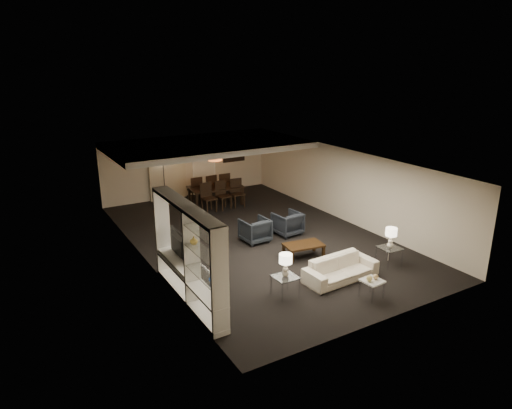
{
  "coord_description": "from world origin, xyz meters",
  "views": [
    {
      "loc": [
        -6.75,
        -11.52,
        5.35
      ],
      "look_at": [
        0.0,
        0.0,
        1.1
      ],
      "focal_mm": 32.0,
      "sensor_mm": 36.0,
      "label": 1
    }
  ],
  "objects": [
    {
      "name": "wall_back",
      "position": [
        0.0,
        5.5,
        1.25
      ],
      "size": [
        7.0,
        0.02,
        2.5
      ],
      "primitive_type": "cube",
      "color": "beige",
      "rests_on": "ground"
    },
    {
      "name": "dining_table",
      "position": [
        0.42,
        3.76,
        0.36
      ],
      "size": [
        2.13,
        1.32,
        0.71
      ],
      "primitive_type": "imported",
      "rotation": [
        0.0,
        0.0,
        -0.09
      ],
      "color": "black",
      "rests_on": "floor"
    },
    {
      "name": "armchair_right",
      "position": [
        1.03,
        -0.23,
        0.37
      ],
      "size": [
        0.85,
        0.88,
        0.74
      ],
      "primitive_type": "imported",
      "rotation": [
        0.0,
        0.0,
        3.23
      ],
      "color": "black",
      "rests_on": "floor"
    },
    {
      "name": "floor",
      "position": [
        0.0,
        0.0,
        0.0
      ],
      "size": [
        11.0,
        11.0,
        0.0
      ],
      "primitive_type": "plane",
      "color": "black",
      "rests_on": "ground"
    },
    {
      "name": "door",
      "position": [
        0.7,
        5.47,
        1.05
      ],
      "size": [
        0.9,
        0.05,
        2.1
      ],
      "primitive_type": "cube",
      "color": "silver",
      "rests_on": "wall_back"
    },
    {
      "name": "chair_nl",
      "position": [
        -0.18,
        3.11,
        0.53
      ],
      "size": [
        0.53,
        0.53,
        1.06
      ],
      "primitive_type": null,
      "rotation": [
        0.0,
        0.0,
        0.09
      ],
      "color": "black",
      "rests_on": "floor"
    },
    {
      "name": "gold_gourd_b",
      "position": [
        0.53,
        -4.63,
        0.52
      ],
      "size": [
        0.13,
        0.13,
        0.13
      ],
      "primitive_type": "sphere",
      "color": "tan",
      "rests_on": "marble_table"
    },
    {
      "name": "wall_right",
      "position": [
        3.5,
        0.0,
        1.25
      ],
      "size": [
        0.02,
        11.0,
        2.5
      ],
      "primitive_type": "cube",
      "color": "beige",
      "rests_on": "ground"
    },
    {
      "name": "vase_amber",
      "position": [
        -3.31,
        -3.01,
        1.65
      ],
      "size": [
        0.17,
        0.17,
        0.18
      ],
      "primitive_type": "imported",
      "color": "gold",
      "rests_on": "media_unit"
    },
    {
      "name": "table_lamp_right",
      "position": [
        2.13,
        -3.53,
        0.79
      ],
      "size": [
        0.33,
        0.33,
        0.56
      ],
      "primitive_type": null,
      "rotation": [
        0.0,
        0.0,
        -0.06
      ],
      "color": "white",
      "rests_on": "side_table_right"
    },
    {
      "name": "wall_front",
      "position": [
        0.0,
        -5.5,
        1.25
      ],
      "size": [
        7.0,
        0.02,
        2.5
      ],
      "primitive_type": "cube",
      "color": "beige",
      "rests_on": "ground"
    },
    {
      "name": "chair_nr",
      "position": [
        1.02,
        3.11,
        0.53
      ],
      "size": [
        0.54,
        0.54,
        1.06
      ],
      "primitive_type": null,
      "rotation": [
        0.0,
        0.0,
        -0.11
      ],
      "color": "black",
      "rests_on": "floor"
    },
    {
      "name": "coffee_table",
      "position": [
        0.43,
        -1.93,
        0.2
      ],
      "size": [
        1.17,
        0.78,
        0.39
      ],
      "primitive_type": null,
      "rotation": [
        0.0,
        0.0,
        -0.14
      ],
      "color": "black",
      "rests_on": "floor"
    },
    {
      "name": "gold_gourd_a",
      "position": [
        0.33,
        -4.63,
        0.53
      ],
      "size": [
        0.15,
        0.15,
        0.15
      ],
      "primitive_type": "sphere",
      "color": "#D3C06F",
      "rests_on": "marble_table"
    },
    {
      "name": "chair_fr",
      "position": [
        1.02,
        4.41,
        0.53
      ],
      "size": [
        0.5,
        0.5,
        1.06
      ],
      "primitive_type": null,
      "rotation": [
        0.0,
        0.0,
        3.11
      ],
      "color": "black",
      "rests_on": "floor"
    },
    {
      "name": "ceiling_soffit",
      "position": [
        0.0,
        3.5,
        2.4
      ],
      "size": [
        7.0,
        4.0,
        0.2
      ],
      "primitive_type": "cube",
      "color": "silver",
      "rests_on": "ceiling"
    },
    {
      "name": "marble_table",
      "position": [
        0.43,
        -4.63,
        0.23
      ],
      "size": [
        0.49,
        0.49,
        0.45
      ],
      "primitive_type": null,
      "rotation": [
        0.0,
        0.0,
        0.09
      ],
      "color": "white",
      "rests_on": "floor"
    },
    {
      "name": "side_table_right",
      "position": [
        2.13,
        -3.53,
        0.25
      ],
      "size": [
        0.58,
        0.58,
        0.51
      ],
      "primitive_type": null,
      "rotation": [
        0.0,
        0.0,
        -0.07
      ],
      "color": "silver",
      "rests_on": "floor"
    },
    {
      "name": "media_unit",
      "position": [
        -3.31,
        -2.6,
        1.18
      ],
      "size": [
        0.38,
        3.4,
        2.35
      ],
      "primitive_type": null,
      "color": "white",
      "rests_on": "wall_left"
    },
    {
      "name": "painting",
      "position": [
        2.1,
        5.46,
        1.55
      ],
      "size": [
        0.95,
        0.04,
        0.65
      ],
      "primitive_type": "cube",
      "color": "#142D38",
      "rests_on": "wall_back"
    },
    {
      "name": "chair_nm",
      "position": [
        0.42,
        3.11,
        0.53
      ],
      "size": [
        0.55,
        0.55,
        1.06
      ],
      "primitive_type": null,
      "rotation": [
        0.0,
        0.0,
        0.14
      ],
      "color": "black",
      "rests_on": "floor"
    },
    {
      "name": "vase_blue",
      "position": [
        -3.31,
        -3.92,
        1.15
      ],
      "size": [
        0.17,
        0.17,
        0.17
      ],
      "primitive_type": "imported",
      "color": "#2953B4",
      "rests_on": "media_unit"
    },
    {
      "name": "floor_lamp",
      "position": [
        -1.13,
        5.2,
        0.89
      ],
      "size": [
        0.27,
        0.27,
        1.78
      ],
      "primitive_type": null,
      "rotation": [
        0.0,
        0.0,
        0.06
      ],
      "color": "black",
      "rests_on": "floor"
    },
    {
      "name": "television",
      "position": [
        -3.28,
        -1.76,
        1.08
      ],
      "size": [
        1.13,
        0.15,
        0.65
      ],
      "primitive_type": "imported",
      "rotation": [
        0.0,
        0.0,
        1.57
      ],
      "color": "black",
      "rests_on": "media_unit"
    },
    {
      "name": "table_lamp_left",
      "position": [
        -1.27,
        -3.53,
        0.79
      ],
      "size": [
        0.35,
        0.35,
        0.56
      ],
      "primitive_type": null,
      "rotation": [
        0.0,
        0.0,
        0.13
      ],
      "color": "beige",
      "rests_on": "side_table_left"
    },
    {
      "name": "curtains",
      "position": [
        -0.9,
        5.42,
        1.2
      ],
      "size": [
        1.5,
        0.12,
        2.4
      ],
      "primitive_type": "cube",
      "color": "beige",
      "rests_on": "wall_back"
    },
    {
      "name": "chair_fl",
      "position": [
        -0.18,
        4.41,
        0.53
      ],
      "size": [
        0.5,
        0.5,
        1.06
      ],
      "primitive_type": null,
      "rotation": [
        0.0,
        0.0,
        3.13
      ],
      "color": "black",
      "rests_on": "floor"
    },
    {
      "name": "ceiling",
      "position": [
        0.0,
        0.0,
        2.5
      ],
      "size": [
        7.0,
        11.0,
        0.02
      ],
      "primitive_type": "cube",
      "color": "silver",
      "rests_on": "ground"
    },
    {
      "name": "armchair_left",
      "position": [
        -0.17,
        -0.23,
        0.37
      ],
      "size": [
        0.82,
        0.84,
        0.74
      ],
      "primitive_type": "imported",
      "rotation": [
        0.0,
        0.0,
        3.19
      ],
      "color": "black",
      "rests_on": "floor"
    },
    {
      "name": "pendant_light",
      "position": [
        0.3,
        3.5,
        1.92
      ],
      "size": [
        0.52,
        0.52,
        0.24
      ],
      "primitive_type": "cylinder",
      "color": "#D8591E",
      "rests_on": "ceiling_soffit"
    },
    {
      "name": "chair_fm",
      "position": [
        0.42,
        4.41,
        0.53
      ],
      "size": [
        0.53,
        0.53,
        1.06
      ],
      "primitive_type": null,
      "rotation": [
        0.0,
        0.0,
        3.23
      ],
      "color": "black",
      "rests_on": "floor"
    },
    {
      "name": "wall_left",
      "position": [
        -3.5,
        0.0,
        1.25
      ],
      "size": [
        0.02,
        11.0,
        2.5
      ],
      "primitive_type": "cube",
      "color": "beige",
      "rests_on": "ground"
    },
    {
      "name": "floor_speaker",
      "position": [
        -2.43,
        -0.95,
        0.58
      ],
      "size": [
        0.16,
        0.16,
        1.17
      ],
      "primitive_type": "cube",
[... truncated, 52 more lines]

